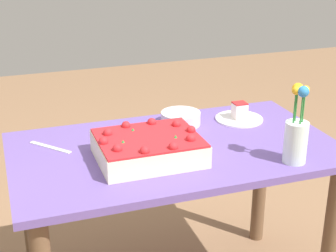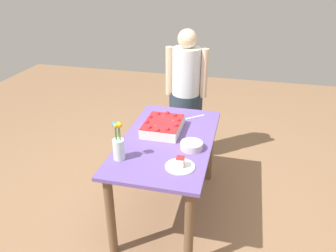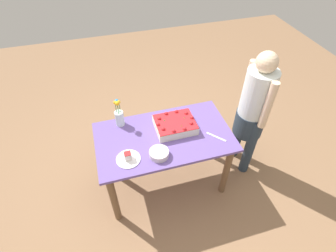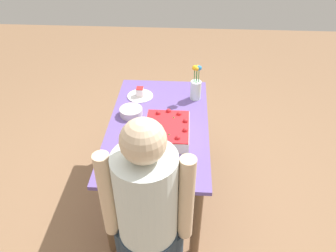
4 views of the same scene
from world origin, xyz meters
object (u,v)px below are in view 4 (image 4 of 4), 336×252
at_px(sheet_cake, 167,130).
at_px(person_standing, 148,222).
at_px(fruit_bowl, 131,112).
at_px(serving_plate_with_slice, 140,94).
at_px(cake_knife, 128,168).
at_px(flower_vase, 196,87).

xyz_separation_m(sheet_cake, person_standing, (-0.82, 0.05, 0.05)).
xyz_separation_m(fruit_bowl, person_standing, (-1.07, -0.25, 0.07)).
relative_size(serving_plate_with_slice, cake_knife, 1.06).
relative_size(sheet_cake, serving_plate_with_slice, 1.78).
relative_size(sheet_cake, person_standing, 0.26).
distance_m(sheet_cake, person_standing, 0.83).
xyz_separation_m(sheet_cake, flower_vase, (0.51, -0.21, 0.06)).
bearing_deg(flower_vase, sheet_cake, 158.14).
relative_size(flower_vase, fruit_bowl, 1.73).
distance_m(cake_knife, person_standing, 0.52).
relative_size(cake_knife, fruit_bowl, 1.17).
bearing_deg(person_standing, sheet_cake, -3.17).
relative_size(sheet_cake, cake_knife, 1.88).
distance_m(sheet_cake, cake_knife, 0.42).
bearing_deg(flower_vase, person_standing, 169.35).
bearing_deg(cake_knife, sheet_cake, -163.94).
bearing_deg(sheet_cake, cake_knife, 146.54).
distance_m(sheet_cake, serving_plate_with_slice, 0.58).
relative_size(sheet_cake, flower_vase, 1.27).
height_order(serving_plate_with_slice, cake_knife, serving_plate_with_slice).
height_order(sheet_cake, serving_plate_with_slice, sheet_cake).
bearing_deg(flower_vase, serving_plate_with_slice, 89.63).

